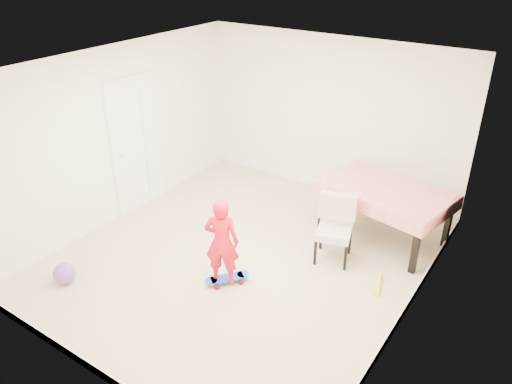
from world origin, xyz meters
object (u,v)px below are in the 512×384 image
Objects in this scene: dining_chair at (334,230)px; balloon at (64,273)px; child at (222,244)px; dining_table at (384,213)px; skateboard at (227,280)px.

balloon is at bearing -153.86° from dining_chair.
dining_chair is 0.78× the size of child.
dining_chair is at bearing -99.76° from dining_table.
dining_chair reaches higher than balloon.
skateboard is 0.54m from child.
child is (-0.91, -1.26, 0.13)m from dining_chair.
dining_table is 2.49m from child.
balloon is (-1.71, -1.14, 0.10)m from skateboard.
skateboard is 2.05× the size of balloon.
child reaches higher than skateboard.
dining_chair is at bearing 2.74° from skateboard.
dining_table is at bearing 48.13° from balloon.
dining_table is 6.12× the size of balloon.
skateboard is at bearing -167.18° from child.
dining_chair reaches higher than dining_table.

